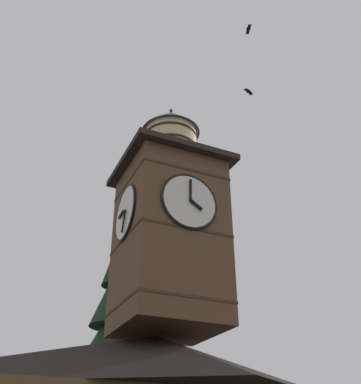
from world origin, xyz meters
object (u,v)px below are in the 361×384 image
(clock_tower, at_px, (169,222))
(flying_bird_high, at_px, (248,91))
(flying_bird_low, at_px, (249,29))
(pine_tree_behind, at_px, (111,378))
(moon, at_px, (153,351))

(clock_tower, distance_m, flying_bird_high, 10.73)
(flying_bird_low, bearing_deg, pine_tree_behind, -78.97)
(clock_tower, relative_size, flying_bird_low, 18.86)
(clock_tower, bearing_deg, pine_tree_behind, -90.55)
(clock_tower, xyz_separation_m, flying_bird_low, (-2.09, 3.66, 8.19))
(flying_bird_low, bearing_deg, moon, -106.62)
(pine_tree_behind, bearing_deg, flying_bird_low, 101.03)
(clock_tower, bearing_deg, moon, -110.55)
(flying_bird_high, bearing_deg, moon, -104.60)
(clock_tower, xyz_separation_m, pine_tree_behind, (-0.07, -6.75, -4.91))
(pine_tree_behind, height_order, moon, moon)
(clock_tower, relative_size, flying_bird_high, 15.38)
(moon, relative_size, flying_bird_high, 2.76)
(flying_bird_high, relative_size, flying_bird_low, 1.23)
(flying_bird_high, bearing_deg, clock_tower, 10.06)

